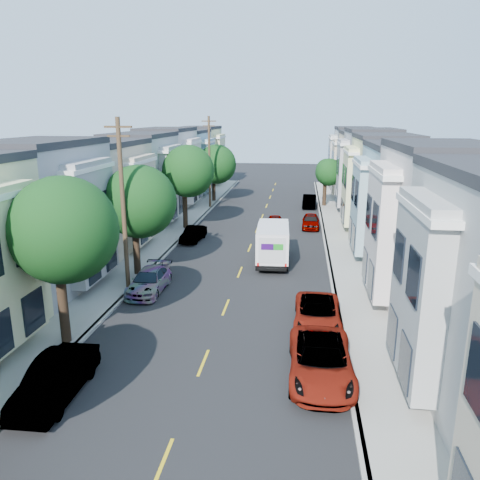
# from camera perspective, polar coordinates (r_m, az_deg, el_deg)

# --- Properties ---
(ground) EXTENTS (160.00, 160.00, 0.00)m
(ground) POSITION_cam_1_polar(r_m,az_deg,el_deg) (25.96, -1.75, -8.23)
(ground) COLOR black
(ground) RESTS_ON ground
(road_slab) EXTENTS (12.00, 70.00, 0.02)m
(road_slab) POSITION_cam_1_polar(r_m,az_deg,el_deg) (40.06, 1.66, 0.20)
(road_slab) COLOR black
(road_slab) RESTS_ON ground
(curb_left) EXTENTS (0.30, 70.00, 0.15)m
(curb_left) POSITION_cam_1_polar(r_m,az_deg,el_deg) (41.07, -6.77, 0.56)
(curb_left) COLOR gray
(curb_left) RESTS_ON ground
(curb_right) EXTENTS (0.30, 70.00, 0.15)m
(curb_right) POSITION_cam_1_polar(r_m,az_deg,el_deg) (39.91, 10.33, -0.00)
(curb_right) COLOR gray
(curb_right) RESTS_ON ground
(sidewalk_left) EXTENTS (2.60, 70.00, 0.15)m
(sidewalk_left) POSITION_cam_1_polar(r_m,az_deg,el_deg) (41.40, -8.51, 0.62)
(sidewalk_left) COLOR gray
(sidewalk_left) RESTS_ON ground
(sidewalk_right) EXTENTS (2.60, 70.00, 0.15)m
(sidewalk_right) POSITION_cam_1_polar(r_m,az_deg,el_deg) (40.01, 12.19, -0.06)
(sidewalk_right) COLOR gray
(sidewalk_right) RESTS_ON ground
(centerline) EXTENTS (0.12, 70.00, 0.01)m
(centerline) POSITION_cam_1_polar(r_m,az_deg,el_deg) (40.06, 1.66, 0.19)
(centerline) COLOR gold
(centerline) RESTS_ON ground
(townhouse_row_left) EXTENTS (5.00, 70.00, 8.50)m
(townhouse_row_left) POSITION_cam_1_polar(r_m,az_deg,el_deg) (42.61, -13.43, 0.68)
(townhouse_row_left) COLOR #89A9B2
(townhouse_row_left) RESTS_ON ground
(townhouse_row_right) EXTENTS (5.00, 70.00, 8.50)m
(townhouse_row_right) POSITION_cam_1_polar(r_m,az_deg,el_deg) (40.53, 17.54, -0.34)
(townhouse_row_right) COLOR #89A9B2
(townhouse_row_right) RESTS_ON ground
(tree_b) EXTENTS (4.70, 4.70, 7.79)m
(tree_b) POSITION_cam_1_polar(r_m,az_deg,el_deg) (21.58, -20.91, 1.09)
(tree_b) COLOR black
(tree_b) RESTS_ON ground
(tree_c) EXTENTS (4.67, 4.67, 7.28)m
(tree_c) POSITION_cam_1_polar(r_m,az_deg,el_deg) (30.33, -12.31, 4.56)
(tree_c) COLOR black
(tree_c) RESTS_ON ground
(tree_d) EXTENTS (4.70, 4.70, 7.71)m
(tree_d) POSITION_cam_1_polar(r_m,az_deg,el_deg) (42.69, -6.46, 8.30)
(tree_d) COLOR black
(tree_d) RESTS_ON ground
(tree_e) EXTENTS (4.70, 4.70, 6.89)m
(tree_e) POSITION_cam_1_polar(r_m,az_deg,el_deg) (56.73, -2.96, 9.19)
(tree_e) COLOR black
(tree_e) RESTS_ON ground
(tree_far_r) EXTENTS (3.10, 3.10, 5.52)m
(tree_far_r) POSITION_cam_1_polar(r_m,az_deg,el_deg) (54.43, 10.69, 8.08)
(tree_far_r) COLOR black
(tree_far_r) RESTS_ON ground
(utility_pole_near) EXTENTS (1.60, 0.26, 10.00)m
(utility_pole_near) POSITION_cam_1_polar(r_m,az_deg,el_deg) (27.96, -14.06, 4.07)
(utility_pole_near) COLOR #42301E
(utility_pole_near) RESTS_ON ground
(utility_pole_far) EXTENTS (1.60, 0.26, 10.00)m
(utility_pole_far) POSITION_cam_1_polar(r_m,az_deg,el_deg) (52.78, -3.75, 9.43)
(utility_pole_far) COLOR #42301E
(utility_pole_far) RESTS_ON ground
(fedex_truck) EXTENTS (2.21, 5.73, 2.75)m
(fedex_truck) POSITION_cam_1_polar(r_m,az_deg,el_deg) (33.26, 4.03, -0.21)
(fedex_truck) COLOR silver
(fedex_truck) RESTS_ON ground
(lead_sedan) EXTENTS (1.76, 4.01, 1.27)m
(lead_sedan) POSITION_cam_1_polar(r_m,az_deg,el_deg) (43.08, 4.30, 2.07)
(lead_sedan) COLOR black
(lead_sedan) RESTS_ON ground
(parked_left_b) EXTENTS (1.71, 4.57, 1.51)m
(parked_left_b) POSITION_cam_1_polar(r_m,az_deg,el_deg) (19.30, -21.58, -15.56)
(parked_left_b) COLOR #0B1234
(parked_left_b) RESTS_ON ground
(parked_left_c) EXTENTS (1.87, 4.43, 1.33)m
(parked_left_c) POSITION_cam_1_polar(r_m,az_deg,el_deg) (28.47, -11.00, -4.93)
(parked_left_c) COLOR #9D9EA1
(parked_left_c) RESTS_ON ground
(parked_left_d) EXTENTS (1.64, 3.76, 1.22)m
(parked_left_d) POSITION_cam_1_polar(r_m,az_deg,el_deg) (39.23, -5.70, 0.72)
(parked_left_d) COLOR #54180C
(parked_left_d) RESTS_ON ground
(parked_right_a) EXTENTS (2.59, 5.47, 1.51)m
(parked_right_a) POSITION_cam_1_polar(r_m,az_deg,el_deg) (19.49, 9.83, -14.33)
(parked_right_a) COLOR #444445
(parked_right_a) RESTS_ON ground
(parked_right_b) EXTENTS (2.33, 4.93, 1.36)m
(parked_right_b) POSITION_cam_1_polar(r_m,az_deg,el_deg) (23.80, 9.41, -8.87)
(parked_right_b) COLOR silver
(parked_right_b) RESTS_ON ground
(parked_right_c) EXTENTS (1.66, 4.13, 1.33)m
(parked_right_c) POSITION_cam_1_polar(r_m,az_deg,el_deg) (44.05, 8.62, 2.27)
(parked_right_c) COLOR black
(parked_right_c) RESTS_ON ground
(parked_right_d) EXTENTS (1.64, 4.23, 1.39)m
(parked_right_d) POSITION_cam_1_polar(r_m,az_deg,el_deg) (54.11, 8.45, 4.67)
(parked_right_d) COLOR #102037
(parked_right_d) RESTS_ON ground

